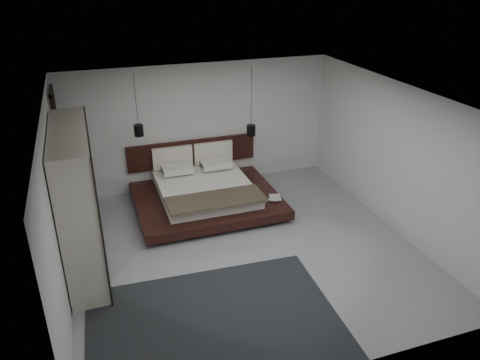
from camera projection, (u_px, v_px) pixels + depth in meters
name	position (u px, v px, depth m)	size (l,w,h in m)	color
floor	(244.00, 249.00, 8.49)	(6.00, 6.00, 0.00)	gray
ceiling	(245.00, 98.00, 7.31)	(6.00, 6.00, 0.00)	white
wall_back	(200.00, 126.00, 10.47)	(6.00, 6.00, 0.00)	silver
wall_front	(332.00, 284.00, 5.33)	(6.00, 6.00, 0.00)	silver
wall_left	(56.00, 207.00, 7.02)	(6.00, 6.00, 0.00)	silver
wall_right	(395.00, 158.00, 8.78)	(6.00, 6.00, 0.00)	silver
lattice_screen	(62.00, 155.00, 9.17)	(0.05, 0.90, 2.60)	black
bed	(205.00, 192.00, 9.93)	(2.94, 2.46, 1.10)	black
book_lower	(270.00, 198.00, 9.71)	(0.23, 0.31, 0.03)	#99724C
book_upper	(269.00, 198.00, 9.67)	(0.19, 0.26, 0.02)	#99724C
pendant_left	(139.00, 130.00, 9.41)	(0.19, 0.19, 1.26)	black
pendant_right	(251.00, 130.00, 10.23)	(0.19, 0.19, 1.53)	black
wardrobe	(78.00, 202.00, 7.54)	(0.59, 2.49, 2.44)	beige
rug	(215.00, 324.00, 6.72)	(3.58, 2.56, 0.02)	black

